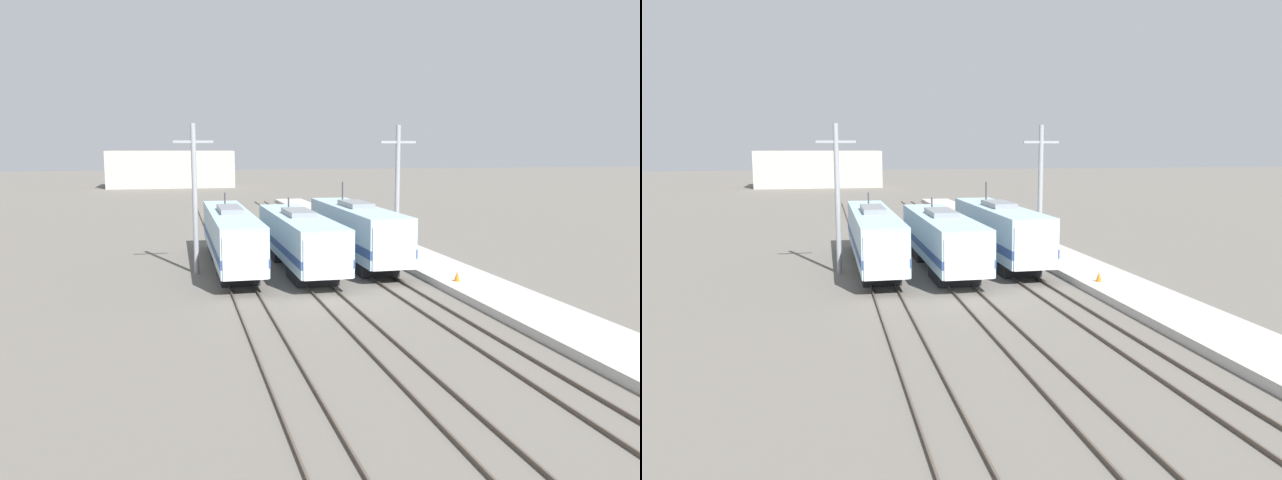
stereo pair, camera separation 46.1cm
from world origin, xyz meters
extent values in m
plane|color=#666059|center=(0.00, 0.00, 0.00)|extent=(400.00, 400.00, 0.00)
cube|color=#4C4238|center=(-5.14, 0.00, 0.07)|extent=(0.07, 120.00, 0.15)
cube|color=#4C4238|center=(-3.70, 0.00, 0.07)|extent=(0.07, 120.00, 0.15)
cube|color=#4C4238|center=(-0.72, 0.00, 0.07)|extent=(0.07, 120.00, 0.15)
cube|color=#4C4238|center=(0.72, 0.00, 0.07)|extent=(0.07, 120.00, 0.15)
cube|color=#4C4238|center=(3.70, 0.00, 0.07)|extent=(0.07, 120.00, 0.15)
cube|color=#4C4238|center=(5.14, 0.00, 0.07)|extent=(0.07, 120.00, 0.15)
cube|color=#232326|center=(-4.42, 4.75, 0.47)|extent=(2.30, 4.02, 0.95)
cube|color=#232326|center=(-4.42, 13.88, 0.47)|extent=(2.30, 4.02, 0.95)
cube|color=#9EBCCC|center=(-4.42, 9.32, 2.37)|extent=(2.71, 18.26, 2.85)
cube|color=navy|center=(-4.42, 9.32, 1.80)|extent=(2.75, 18.30, 0.51)
cube|color=silver|center=(-4.42, 1.01, 2.16)|extent=(2.49, 1.84, 2.42)
cube|color=black|center=(-4.42, 0.17, 2.69)|extent=(2.12, 0.08, 0.68)
cube|color=gray|center=(-4.42, 9.32, 3.97)|extent=(1.49, 4.57, 0.35)
cylinder|color=#38383D|center=(-4.42, 13.34, 4.31)|extent=(0.12, 0.12, 1.02)
cube|color=#232326|center=(0.00, 3.44, 0.47)|extent=(2.58, 3.66, 0.95)
cube|color=#232326|center=(0.00, 11.75, 0.47)|extent=(2.58, 3.66, 0.95)
cube|color=#9EBCCC|center=(0.00, 7.59, 2.30)|extent=(3.03, 16.63, 2.69)
cube|color=navy|center=(0.00, 7.59, 1.76)|extent=(3.07, 16.67, 0.48)
cube|color=silver|center=(0.00, 0.11, 2.09)|extent=(2.79, 1.86, 2.29)
cube|color=black|center=(0.00, -0.74, 2.60)|extent=(2.37, 0.08, 0.64)
cube|color=gray|center=(0.00, 7.59, 3.82)|extent=(1.67, 4.16, 0.35)
cylinder|color=#38383D|center=(0.00, 11.25, 4.09)|extent=(0.12, 0.12, 0.90)
cube|color=#232326|center=(4.42, 5.01, 0.47)|extent=(2.47, 3.54, 0.95)
cube|color=#232326|center=(4.42, 13.06, 0.47)|extent=(2.47, 3.54, 0.95)
cube|color=#9EBCCC|center=(4.42, 9.04, 2.47)|extent=(2.91, 16.10, 3.04)
cube|color=navy|center=(4.42, 9.04, 1.86)|extent=(2.95, 16.14, 0.55)
cube|color=silver|center=(4.42, 1.92, 2.24)|extent=(2.68, 2.06, 2.58)
cube|color=black|center=(4.42, 0.96, 2.81)|extent=(2.28, 0.08, 0.72)
cube|color=gray|center=(4.42, 9.04, 4.16)|extent=(1.60, 4.03, 0.35)
cylinder|color=#38383D|center=(4.42, 12.58, 4.77)|extent=(0.12, 0.12, 1.56)
cylinder|color=gray|center=(-6.80, 7.33, 4.82)|extent=(0.33, 0.33, 9.65)
cube|color=gray|center=(-6.80, 7.33, 8.49)|extent=(2.50, 0.16, 0.16)
cylinder|color=gray|center=(6.89, 7.33, 4.82)|extent=(0.33, 0.33, 9.65)
cube|color=gray|center=(6.89, 7.33, 8.49)|extent=(2.50, 0.16, 0.16)
cube|color=#B7B5AD|center=(8.75, 0.00, 0.21)|extent=(4.00, 120.00, 0.43)
cone|color=orange|center=(7.78, -0.48, 0.72)|extent=(0.34, 0.34, 0.58)
cube|color=#B2AD9E|center=(-8.50, 100.98, 3.73)|extent=(25.23, 12.34, 7.46)
camera|label=1|loc=(-8.08, -33.22, 8.12)|focal=35.00mm
camera|label=2|loc=(-7.63, -33.32, 8.12)|focal=35.00mm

